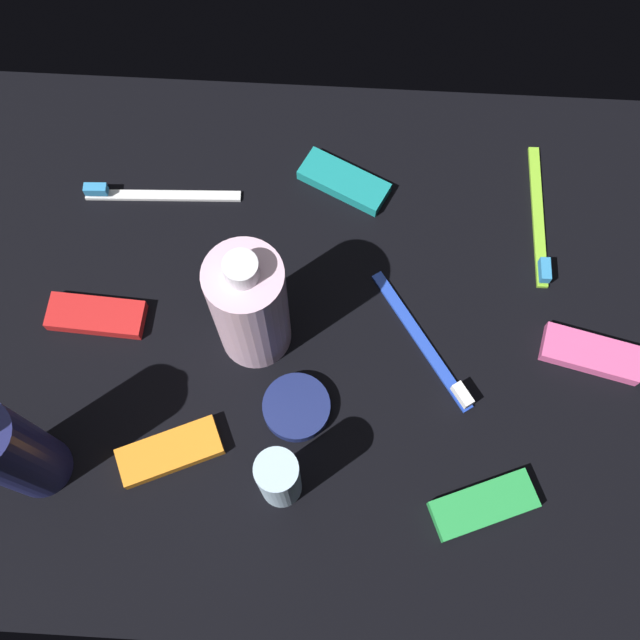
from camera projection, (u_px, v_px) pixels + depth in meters
ground_plane at (320, 332)px, 82.81cm from camera, size 84.00×64.00×1.20cm
lotion_bottle at (12, 452)px, 69.13cm from camera, size 6.17×6.17×19.21cm
bodywash_bottle at (250, 307)px, 74.26cm from camera, size 7.54×7.54×18.34cm
deodorant_stick at (279, 479)px, 71.24cm from camera, size 4.08×4.08×10.82cm
toothbrush_blue at (427, 347)px, 80.89cm from camera, size 11.05×15.60×2.10cm
toothbrush_white at (153, 194)px, 87.47cm from camera, size 18.04×1.99×2.10cm
toothbrush_lime at (539, 222)px, 86.17cm from camera, size 1.43×18.01×2.10cm
snack_bar_teal at (344, 181)px, 87.89cm from camera, size 11.10×8.18×1.50cm
snack_bar_green at (484, 505)px, 74.95cm from camera, size 11.14×7.62×1.50cm
snack_bar_orange at (170, 452)px, 76.81cm from camera, size 11.13×7.84×1.50cm
snack_bar_pink at (591, 354)px, 80.49cm from camera, size 11.04×6.29×1.50cm
snack_bar_red at (96, 319)px, 81.88cm from camera, size 10.60×4.56×1.50cm
cream_tin_left at (297, 407)px, 78.37cm from camera, size 7.03×7.03×1.63cm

